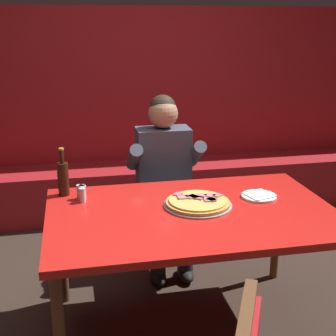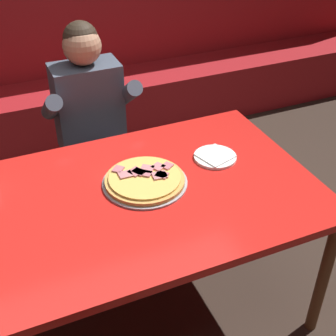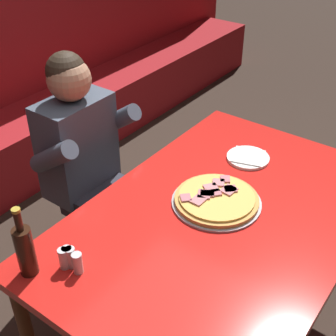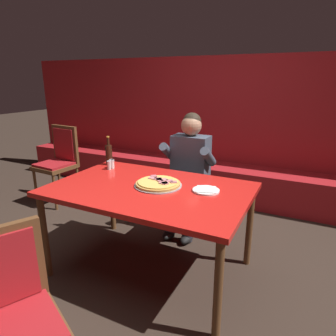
{
  "view_description": "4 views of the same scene",
  "coord_description": "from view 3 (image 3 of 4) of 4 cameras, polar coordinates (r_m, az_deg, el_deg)",
  "views": [
    {
      "loc": [
        -0.62,
        -2.31,
        1.76
      ],
      "look_at": [
        -0.09,
        0.21,
        0.95
      ],
      "focal_mm": 50.0,
      "sensor_mm": 36.0,
      "label": 1
    },
    {
      "loc": [
        -0.53,
        -1.55,
        2.04
      ],
      "look_at": [
        0.19,
        0.13,
        0.76
      ],
      "focal_mm": 50.0,
      "sensor_mm": 36.0,
      "label": 2
    },
    {
      "loc": [
        -1.35,
        -0.71,
        2.02
      ],
      "look_at": [
        0.02,
        0.3,
        0.86
      ],
      "focal_mm": 50.0,
      "sensor_mm": 36.0,
      "label": 3
    },
    {
      "loc": [
        1.14,
        -1.96,
        1.61
      ],
      "look_at": [
        0.04,
        0.27,
        0.86
      ],
      "focal_mm": 32.0,
      "sensor_mm": 36.0,
      "label": 4
    }
  ],
  "objects": [
    {
      "name": "ground_plane",
      "position": [
        2.54,
        5.48,
        -18.95
      ],
      "size": [
        24.0,
        24.0,
        0.0
      ],
      "primitive_type": "plane",
      "color": "#33261E"
    },
    {
      "name": "main_dining_table",
      "position": [
        2.03,
        6.54,
        -7.03
      ],
      "size": [
        1.59,
        1.03,
        0.76
      ],
      "color": "brown",
      "rests_on": "ground_plane"
    },
    {
      "name": "pizza",
      "position": [
        2.03,
        5.92,
        -3.83
      ],
      "size": [
        0.39,
        0.39,
        0.05
      ],
      "color": "#9E9EA3",
      "rests_on": "main_dining_table"
    },
    {
      "name": "plate_white_paper",
      "position": [
        2.34,
        9.72,
        1.27
      ],
      "size": [
        0.21,
        0.21,
        0.02
      ],
      "color": "white",
      "rests_on": "main_dining_table"
    },
    {
      "name": "beer_bottle",
      "position": [
        1.73,
        -17.04,
        -9.47
      ],
      "size": [
        0.07,
        0.07,
        0.29
      ],
      "color": "black",
      "rests_on": "main_dining_table"
    },
    {
      "name": "shaker_red_pepper_flakes",
      "position": [
        1.77,
        -12.12,
        -10.63
      ],
      "size": [
        0.04,
        0.04,
        0.09
      ],
      "color": "silver",
      "rests_on": "main_dining_table"
    },
    {
      "name": "shaker_oregano",
      "position": [
        1.76,
        -12.57,
        -10.82
      ],
      "size": [
        0.04,
        0.04,
        0.09
      ],
      "color": "silver",
      "rests_on": "main_dining_table"
    },
    {
      "name": "shaker_black_pepper",
      "position": [
        1.73,
        -10.95,
        -11.42
      ],
      "size": [
        0.04,
        0.04,
        0.09
      ],
      "color": "silver",
      "rests_on": "main_dining_table"
    },
    {
      "name": "shaker_parmesan",
      "position": [
        1.76,
        -11.77,
        -10.73
      ],
      "size": [
        0.04,
        0.04,
        0.09
      ],
      "color": "silver",
      "rests_on": "main_dining_table"
    },
    {
      "name": "diner_seated_blue_shirt",
      "position": [
        2.41,
        -9.38,
        0.51
      ],
      "size": [
        0.53,
        0.53,
        1.27
      ],
      "color": "black",
      "rests_on": "ground_plane"
    }
  ]
}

